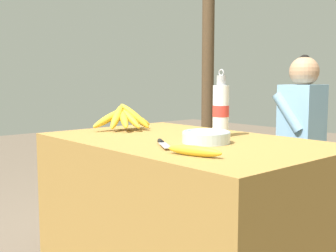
{
  "coord_description": "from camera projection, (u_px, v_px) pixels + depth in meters",
  "views": [
    {
      "loc": [
        1.31,
        -1.25,
        0.97
      ],
      "look_at": [
        -0.17,
        0.05,
        0.75
      ],
      "focal_mm": 45.0,
      "sensor_mm": 36.0,
      "label": 1
    }
  ],
  "objects": [
    {
      "name": "water_bottle",
      "position": [
        221.0,
        110.0,
        1.91
      ],
      "size": [
        0.07,
        0.07,
        0.31
      ],
      "color": "white",
      "rests_on": "market_counter"
    },
    {
      "name": "wooden_bench",
      "position": [
        294.0,
        171.0,
        2.76
      ],
      "size": [
        1.89,
        0.32,
        0.44
      ],
      "color": "brown",
      "rests_on": "ground_plane"
    },
    {
      "name": "banana_bunch_green",
      "position": [
        237.0,
        143.0,
        3.11
      ],
      "size": [
        0.18,
        0.31,
        0.13
      ],
      "color": "#4C381E",
      "rests_on": "wooden_bench"
    },
    {
      "name": "market_counter",
      "position": [
        185.0,
        218.0,
        1.87
      ],
      "size": [
        1.25,
        0.8,
        0.71
      ],
      "color": "olive",
      "rests_on": "ground_plane"
    },
    {
      "name": "serving_bowl",
      "position": [
        206.0,
        136.0,
        1.72
      ],
      "size": [
        0.2,
        0.2,
        0.05
      ],
      "color": "silver",
      "rests_on": "market_counter"
    },
    {
      "name": "banana_bunch_ripe",
      "position": [
        125.0,
        117.0,
        2.15
      ],
      "size": [
        0.19,
        0.35,
        0.15
      ],
      "color": "#4C381E",
      "rests_on": "market_counter"
    },
    {
      "name": "seated_vendor",
      "position": [
        295.0,
        130.0,
        2.69
      ],
      "size": [
        0.44,
        0.42,
        1.12
      ],
      "rotation": [
        0.0,
        0.0,
        3.32
      ],
      "color": "#473828",
      "rests_on": "ground_plane"
    },
    {
      "name": "loose_banana_front",
      "position": [
        194.0,
        151.0,
        1.43
      ],
      "size": [
        0.21,
        0.09,
        0.04
      ],
      "rotation": [
        0.0,
        0.0,
        0.26
      ],
      "color": "gold",
      "rests_on": "market_counter"
    },
    {
      "name": "support_post_near",
      "position": [
        208.0,
        46.0,
        3.77
      ],
      "size": [
        0.11,
        0.11,
        2.53
      ],
      "color": "#4C3823",
      "rests_on": "ground_plane"
    },
    {
      "name": "knife",
      "position": [
        162.0,
        143.0,
        1.65
      ],
      "size": [
        0.17,
        0.12,
        0.02
      ],
      "rotation": [
        0.0,
        0.0,
        -0.53
      ],
      "color": "#BCBCC1",
      "rests_on": "market_counter"
    }
  ]
}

